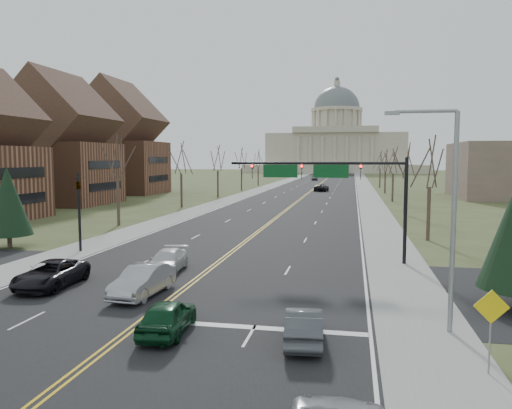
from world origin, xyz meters
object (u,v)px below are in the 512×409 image
at_px(car_nb_inner_lead, 168,316).
at_px(car_nb_outer_lead, 304,325).
at_px(car_far_nb, 321,187).
at_px(signal_mast, 330,178).
at_px(signal_left, 79,203).
at_px(car_sb_inner_lead, 143,281).
at_px(warn_sign, 491,315).
at_px(car_sb_inner_second, 167,261).
at_px(car_far_sb, 314,178).
at_px(street_light, 447,206).
at_px(car_sb_outer_lead, 51,274).

bearing_deg(car_nb_inner_lead, car_nb_outer_lead, 176.91).
bearing_deg(car_nb_outer_lead, car_far_nb, -92.09).
distance_m(signal_mast, signal_left, 19.06).
bearing_deg(car_far_nb, signal_mast, 99.89).
bearing_deg(car_nb_outer_lead, car_sb_inner_lead, -34.69).
bearing_deg(warn_sign, car_sb_inner_lead, 155.93).
bearing_deg(signal_mast, car_sb_inner_second, -152.02).
height_order(car_nb_inner_lead, car_sb_inner_lead, car_sb_inner_lead).
bearing_deg(warn_sign, car_far_sb, 96.55).
relative_size(signal_mast, street_light, 1.34).
distance_m(signal_left, car_sb_outer_lead, 11.29).
distance_m(car_sb_outer_lead, car_far_nb, 85.82).
relative_size(signal_mast, signal_left, 2.02).
relative_size(car_sb_inner_lead, car_far_sb, 1.00).
distance_m(car_nb_inner_lead, car_sb_inner_lead, 6.07).
height_order(signal_mast, car_sb_inner_lead, signal_mast).
bearing_deg(car_far_nb, signal_left, 85.57).
bearing_deg(car_far_nb, warn_sign, 102.86).
height_order(signal_mast, car_nb_inner_lead, signal_mast).
xyz_separation_m(warn_sign, car_far_sb, (-16.70, 145.44, -1.19)).
xyz_separation_m(warn_sign, car_sb_inner_lead, (-15.15, 6.77, -1.22)).
xyz_separation_m(signal_left, car_nb_inner_lead, (13.16, -15.83, -3.00)).
relative_size(car_nb_outer_lead, car_far_sb, 0.85).
distance_m(street_light, car_far_sb, 142.39).
bearing_deg(street_light, warn_sign, -79.25).
bearing_deg(street_light, signal_left, 150.88).
height_order(car_sb_inner_second, car_far_sb, car_far_sb).
bearing_deg(warn_sign, signal_left, 144.98).
height_order(car_far_nb, car_far_sb, car_far_sb).
height_order(signal_left, car_nb_outer_lead, signal_left).
height_order(signal_left, car_sb_inner_lead, signal_left).
bearing_deg(car_far_nb, car_sb_inner_second, 92.61).
bearing_deg(car_far_sb, car_nb_outer_lead, -92.37).
relative_size(signal_mast, car_sb_inner_second, 2.61).
bearing_deg(car_sb_inner_lead, car_nb_inner_lead, -52.96).
relative_size(car_nb_outer_lead, car_sb_inner_second, 0.87).
relative_size(car_nb_outer_lead, car_sb_inner_lead, 0.85).
distance_m(warn_sign, car_nb_inner_lead, 12.03).
distance_m(signal_left, car_nb_inner_lead, 20.80).
distance_m(signal_left, street_light, 27.78).
height_order(signal_left, warn_sign, signal_left).
relative_size(car_sb_inner_lead, car_sb_inner_second, 1.02).
height_order(signal_mast, car_sb_inner_second, signal_mast).
distance_m(car_nb_outer_lead, car_sb_inner_lead, 10.18).
bearing_deg(car_far_nb, car_sb_outer_lead, 89.50).
relative_size(warn_sign, car_sb_inner_second, 0.62).
relative_size(signal_left, car_far_nb, 1.06).
xyz_separation_m(signal_mast, car_nb_outer_lead, (-0.24, -15.76, -5.08)).
relative_size(warn_sign, car_far_sb, 0.60).
height_order(car_nb_inner_lead, car_far_sb, car_far_sb).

